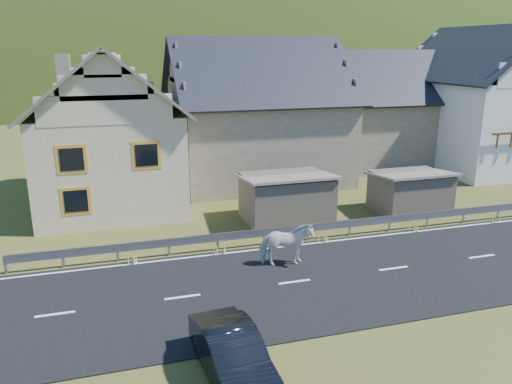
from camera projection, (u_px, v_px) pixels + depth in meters
name	position (u px, v px, depth m)	size (l,w,h in m)	color
ground	(393.00, 269.00, 18.87)	(160.00, 160.00, 0.00)	#373E18
road	(393.00, 269.00, 18.87)	(60.00, 7.00, 0.04)	black
lane_markings	(393.00, 268.00, 18.86)	(60.00, 6.60, 0.01)	silver
guardrail	(350.00, 224.00, 22.11)	(28.10, 0.09, 0.75)	#93969B
shed_left	(286.00, 198.00, 24.02)	(4.30, 3.30, 2.40)	brown
shed_right	(410.00, 192.00, 25.34)	(3.80, 2.90, 2.20)	brown
house_cream	(107.00, 122.00, 26.01)	(7.80, 9.80, 8.30)	beige
house_stone_a	(256.00, 105.00, 31.14)	(10.80, 9.80, 8.90)	gray
house_stone_b	(382.00, 103.00, 35.80)	(9.80, 8.80, 8.10)	gray
house_white	(482.00, 93.00, 34.43)	(8.80, 10.80, 9.70)	white
mountain	(150.00, 124.00, 191.68)	(440.00, 280.00, 260.00)	#1D380F
horse	(286.00, 244.00, 18.93)	(2.01, 0.91, 1.69)	silver
car	(233.00, 356.00, 12.48)	(1.37, 3.92, 1.29)	black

